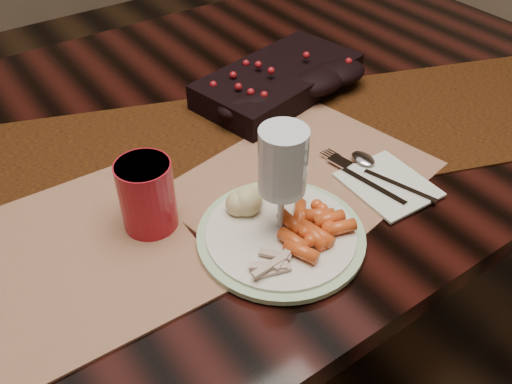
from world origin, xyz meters
TOP-DOWN VIEW (x-y plane):
  - floor at (0.00, 0.00)m, footprint 5.00×5.00m
  - dining_table at (0.00, 0.00)m, footprint 1.80×1.00m
  - table_runner at (0.00, -0.06)m, footprint 1.66×0.89m
  - centerpiece at (0.21, 0.02)m, footprint 0.36×0.24m
  - placemat_main at (0.08, -0.22)m, footprint 0.45×0.36m
  - placemat_second at (-0.36, -0.17)m, footprint 0.46×0.35m
  - dinner_plate at (-0.03, -0.31)m, footprint 0.30×0.30m
  - baby_carrots at (-0.00, -0.34)m, footprint 0.12×0.11m
  - mashed_potatoes at (-0.05, -0.25)m, footprint 0.09×0.08m
  - turkey_shreds at (-0.09, -0.35)m, footprint 0.09×0.08m
  - napkin at (0.18, -0.31)m, footprint 0.12×0.14m
  - fork at (0.15, -0.29)m, footprint 0.05×0.16m
  - spoon at (0.18, -0.30)m, footprint 0.08×0.16m
  - red_cup at (-0.17, -0.18)m, footprint 0.09×0.09m
  - wine_glass at (-0.03, -0.30)m, footprint 0.08×0.08m

SIDE VIEW (x-z plane):
  - floor at x=0.00m, z-range 0.00..0.00m
  - dining_table at x=0.00m, z-range 0.00..0.75m
  - table_runner at x=0.00m, z-range 0.75..0.75m
  - placemat_main at x=0.08m, z-range 0.75..0.75m
  - placemat_second at x=-0.36m, z-range 0.75..0.75m
  - napkin at x=0.18m, z-range 0.75..0.76m
  - dinner_plate at x=-0.03m, z-range 0.75..0.77m
  - fork at x=0.15m, z-range 0.76..0.76m
  - spoon at x=0.18m, z-range 0.76..0.76m
  - turkey_shreds at x=-0.09m, z-range 0.77..0.79m
  - baby_carrots at x=0.00m, z-range 0.77..0.79m
  - centerpiece at x=0.21m, z-range 0.75..0.82m
  - mashed_potatoes at x=-0.05m, z-range 0.77..0.82m
  - red_cup at x=-0.17m, z-range 0.75..0.86m
  - wine_glass at x=-0.03m, z-range 0.75..0.93m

